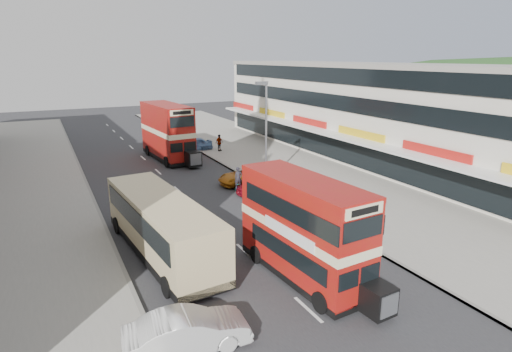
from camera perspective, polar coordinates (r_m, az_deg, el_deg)
ground at (r=16.94m, az=10.99°, el=-20.46°), size 160.00×160.00×0.00m
road_surface at (r=33.32m, az=-10.40°, el=-1.85°), size 12.00×90.00×0.01m
pavement_right at (r=38.24m, az=7.05°, el=0.69°), size 12.00×90.00×0.15m
kerb_left at (r=32.24m, az=-20.85°, el=-3.12°), size 0.20×90.00×0.16m
kerb_right at (r=35.39m, az=-0.92°, el=-0.42°), size 0.20×90.00×0.16m
commercial_row at (r=43.73m, az=14.56°, el=8.37°), size 9.90×46.20×9.30m
street_lamp at (r=32.81m, az=1.25°, el=6.72°), size 1.00×0.20×8.12m
bus_main at (r=19.46m, az=6.48°, el=-7.06°), size 2.84×8.39×4.59m
bus_second at (r=42.96m, az=-11.76°, el=5.83°), size 3.30×9.64×5.27m
coach at (r=22.39m, az=-12.50°, el=-6.32°), size 3.61×10.82×2.82m
car_left_front at (r=15.89m, az=-9.16°, el=-19.88°), size 4.48×1.88×1.44m
car_right_a at (r=31.98m, az=0.90°, el=-1.20°), size 4.28×1.92×1.22m
car_right_b at (r=34.25m, az=-1.28°, el=0.02°), size 4.95×2.79×1.30m
car_right_c at (r=46.59m, az=-8.53°, el=4.19°), size 4.45×2.08×1.47m
pedestrian_near at (r=30.36m, az=8.57°, el=-1.67°), size 0.63×0.48×1.57m
pedestrian_far at (r=45.70m, az=-4.94°, el=4.47°), size 1.12×0.84×1.77m
cyclist at (r=31.90m, az=-2.36°, el=-1.13°), size 0.63×1.63×2.00m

